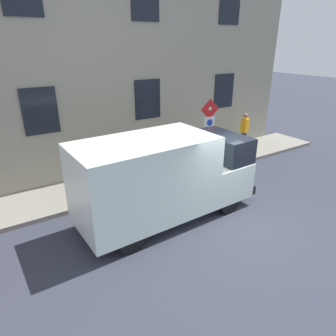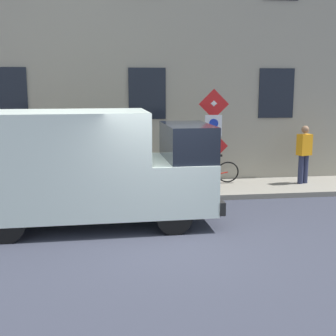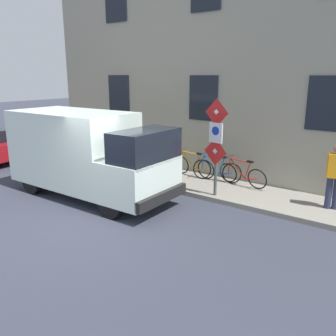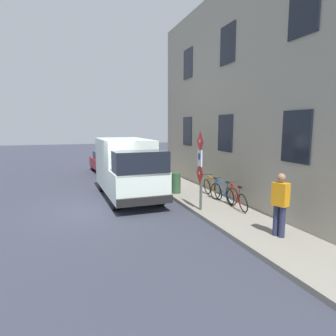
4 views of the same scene
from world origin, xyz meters
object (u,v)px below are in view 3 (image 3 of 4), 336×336
at_px(litter_bin, 145,165).
at_px(bicycle_blue, 216,170).
at_px(bicycle_red, 242,174).
at_px(bicycle_orange, 193,166).
at_px(delivery_van, 87,152).
at_px(pedestrian, 335,174).
at_px(sign_post_stacked, 216,139).

bearing_deg(litter_bin, bicycle_blue, -60.30).
relative_size(bicycle_red, bicycle_blue, 1.00).
height_order(bicycle_blue, bicycle_orange, same).
distance_m(delivery_van, litter_bin, 2.23).
bearing_deg(bicycle_red, bicycle_orange, 6.59).
xyz_separation_m(bicycle_red, pedestrian, (-0.40, -2.74, 0.56)).
bearing_deg(litter_bin, bicycle_orange, -44.44).
bearing_deg(bicycle_orange, litter_bin, 48.00).
height_order(sign_post_stacked, bicycle_red, sign_post_stacked).
bearing_deg(bicycle_orange, sign_post_stacked, 142.44).
relative_size(bicycle_red, bicycle_orange, 1.00).
bearing_deg(bicycle_red, delivery_van, 49.65).
bearing_deg(sign_post_stacked, bicycle_orange, 50.00).
bearing_deg(sign_post_stacked, delivery_van, 120.51).
bearing_deg(bicycle_blue, delivery_van, 44.26).
xyz_separation_m(delivery_van, pedestrian, (2.85, -6.21, -0.26)).
distance_m(bicycle_blue, bicycle_orange, 0.92).
bearing_deg(litter_bin, sign_post_stacked, -93.08).
xyz_separation_m(bicycle_orange, litter_bin, (-1.19, 1.17, 0.08)).
relative_size(delivery_van, litter_bin, 5.97).
xyz_separation_m(delivery_van, bicycle_blue, (3.24, -2.55, -0.82)).
xyz_separation_m(bicycle_blue, pedestrian, (-0.39, -3.66, 0.56)).
xyz_separation_m(sign_post_stacked, pedestrian, (0.94, -2.98, -0.74)).
relative_size(bicycle_blue, pedestrian, 0.99).
relative_size(sign_post_stacked, bicycle_red, 1.56).
distance_m(bicycle_blue, litter_bin, 2.40).
relative_size(bicycle_red, litter_bin, 1.91).
bearing_deg(delivery_van, litter_bin, 75.86).
bearing_deg(delivery_van, bicycle_orange, 61.91).
bearing_deg(bicycle_red, pedestrian, 178.35).
xyz_separation_m(sign_post_stacked, bicycle_red, (1.34, -0.24, -1.30)).
height_order(sign_post_stacked, bicycle_blue, sign_post_stacked).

